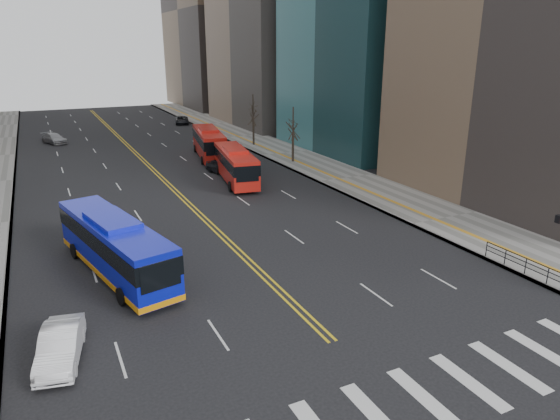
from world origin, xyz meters
TOP-DOWN VIEW (x-y plane):
  - ground at (0.00, 0.00)m, footprint 220.00×220.00m
  - sidewalk_right at (17.50, 45.00)m, footprint 7.00×130.00m
  - crosswalk at (0.00, 0.00)m, footprint 26.70×4.00m
  - centerline at (0.00, 55.00)m, footprint 0.55×100.00m
  - pedestrian_railing at (14.30, 6.00)m, footprint 0.06×6.06m
  - street_trees at (-7.18, 34.55)m, footprint 35.20×47.20m
  - blue_bus at (-7.97, 17.29)m, footprint 5.35×12.87m
  - red_bus_near at (6.58, 34.65)m, footprint 4.38×11.37m
  - red_bus_far at (7.85, 47.15)m, footprint 4.80×12.04m
  - car_white at (-11.63, 9.04)m, footprint 2.50×4.81m
  - car_dark_mid at (6.48, 38.60)m, footprint 2.90×4.77m
  - car_silver at (-9.20, 66.14)m, footprint 3.72×5.34m
  - car_dark_far at (12.50, 76.73)m, footprint 3.43×5.35m

SIDE VIEW (x-z plane):
  - ground at x=0.00m, z-range 0.00..0.00m
  - crosswalk at x=0.00m, z-range 0.00..0.01m
  - centerline at x=0.00m, z-range 0.00..0.01m
  - sidewalk_right at x=17.50m, z-range 0.00..0.15m
  - car_dark_far at x=12.50m, z-range 0.00..1.37m
  - car_silver at x=-9.20m, z-range 0.00..1.44m
  - car_white at x=-11.63m, z-range 0.00..1.51m
  - car_dark_mid at x=6.48m, z-range 0.00..1.52m
  - pedestrian_railing at x=14.30m, z-range 0.31..1.33m
  - blue_bus at x=-7.97m, z-range 0.09..3.74m
  - red_bus_near at x=6.58m, z-range 0.20..3.72m
  - red_bus_far at x=7.85m, z-range 0.21..3.92m
  - street_trees at x=-7.18m, z-range 1.07..8.67m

